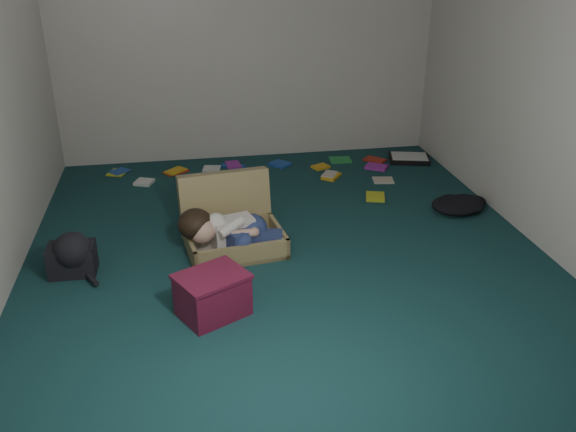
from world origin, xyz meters
name	(u,v)px	position (x,y,z in m)	size (l,w,h in m)	color
floor	(285,248)	(0.00, 0.00, 0.00)	(4.50, 4.50, 0.00)	#14393B
wall_back	(247,37)	(0.00, 2.25, 1.30)	(4.50, 4.50, 0.00)	silver
wall_front	(387,219)	(0.00, -2.25, 1.30)	(4.50, 4.50, 0.00)	silver
wall_right	(543,75)	(2.00, 0.00, 1.30)	(4.50, 4.50, 0.00)	silver
suitcase	(231,225)	(-0.41, 0.17, 0.16)	(0.83, 0.81, 0.54)	#958352
person	(229,230)	(-0.44, -0.02, 0.21)	(0.82, 0.39, 0.34)	silver
maroon_bin	(213,295)	(-0.62, -0.83, 0.15)	(0.54, 0.50, 0.30)	maroon
backpack	(72,258)	(-1.60, -0.11, 0.12)	(0.41, 0.33, 0.25)	black
clothing_pile	(457,198)	(1.70, 0.53, 0.08)	(0.48, 0.39, 0.15)	black
paper_tray	(409,158)	(1.70, 1.76, 0.03)	(0.49, 0.41, 0.06)	black
book_scatter	(282,171)	(0.26, 1.67, 0.01)	(2.97, 1.33, 0.02)	#BFCB23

